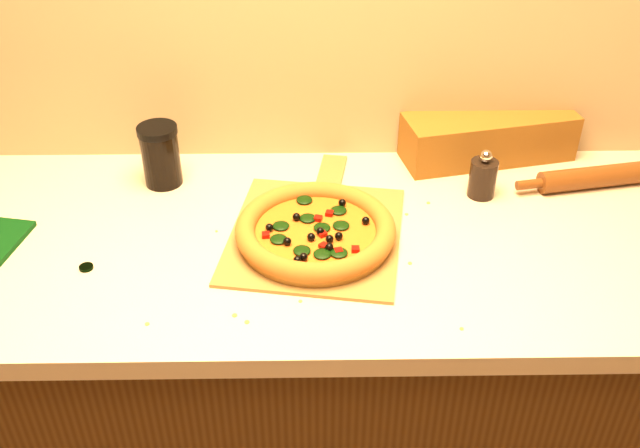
{
  "coord_description": "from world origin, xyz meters",
  "views": [
    {
      "loc": [
        0.03,
        0.29,
        1.73
      ],
      "look_at": [
        0.05,
        1.38,
        0.96
      ],
      "focal_mm": 40.0,
      "sensor_mm": 36.0,
      "label": 1
    }
  ],
  "objects_px": {
    "pizza": "(316,231)",
    "dark_jar": "(161,155)",
    "pepper_grinder": "(483,177)",
    "pizza_peel": "(317,230)",
    "rolling_pin": "(593,177)"
  },
  "relations": [
    {
      "from": "pizza",
      "to": "dark_jar",
      "type": "xyz_separation_m",
      "value": [
        -0.33,
        0.23,
        0.04
      ]
    },
    {
      "from": "pepper_grinder",
      "to": "pizza_peel",
      "type": "bearing_deg",
      "value": -159.85
    },
    {
      "from": "pizza_peel",
      "to": "pizza",
      "type": "height_order",
      "value": "pizza"
    },
    {
      "from": "pepper_grinder",
      "to": "rolling_pin",
      "type": "bearing_deg",
      "value": 6.73
    },
    {
      "from": "rolling_pin",
      "to": "pepper_grinder",
      "type": "bearing_deg",
      "value": -173.27
    },
    {
      "from": "pizza_peel",
      "to": "pizza",
      "type": "relative_size",
      "value": 1.68
    },
    {
      "from": "pizza_peel",
      "to": "dark_jar",
      "type": "relative_size",
      "value": 3.79
    },
    {
      "from": "pizza_peel",
      "to": "pepper_grinder",
      "type": "relative_size",
      "value": 4.76
    },
    {
      "from": "pizza",
      "to": "pizza_peel",
      "type": "bearing_deg",
      "value": 86.18
    },
    {
      "from": "pizza_peel",
      "to": "pepper_grinder",
      "type": "distance_m",
      "value": 0.38
    },
    {
      "from": "pizza",
      "to": "dark_jar",
      "type": "bearing_deg",
      "value": 145.71
    },
    {
      "from": "rolling_pin",
      "to": "dark_jar",
      "type": "height_order",
      "value": "dark_jar"
    },
    {
      "from": "pizza",
      "to": "rolling_pin",
      "type": "relative_size",
      "value": 0.89
    },
    {
      "from": "pizza",
      "to": "rolling_pin",
      "type": "bearing_deg",
      "value": 17.8
    },
    {
      "from": "pepper_grinder",
      "to": "rolling_pin",
      "type": "relative_size",
      "value": 0.31
    }
  ]
}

